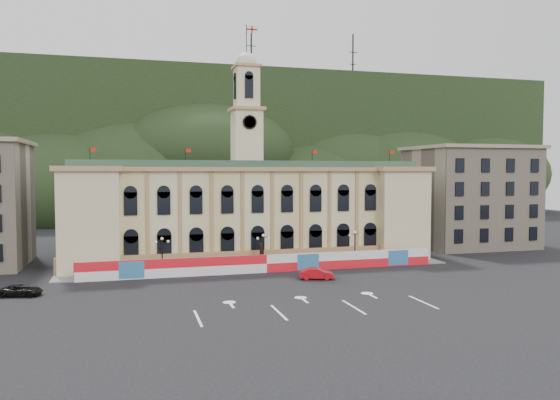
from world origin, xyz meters
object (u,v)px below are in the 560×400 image
object	(u,v)px
statue	(262,261)
lamp_center	(263,249)
black_suv	(21,291)
red_sedan	(317,274)

from	to	relation	value
statue	lamp_center	distance (m)	2.14
statue	black_suv	size ratio (longest dim) A/B	0.76
statue	lamp_center	world-z (taller)	lamp_center
red_sedan	black_suv	size ratio (longest dim) A/B	0.96
lamp_center	red_sedan	xyz separation A→B (m)	(5.11, -8.24, -2.34)
lamp_center	statue	bearing A→B (deg)	90.00
statue	red_sedan	world-z (taller)	statue
statue	black_suv	distance (m)	31.47
black_suv	statue	bearing A→B (deg)	-60.53
statue	red_sedan	distance (m)	10.57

